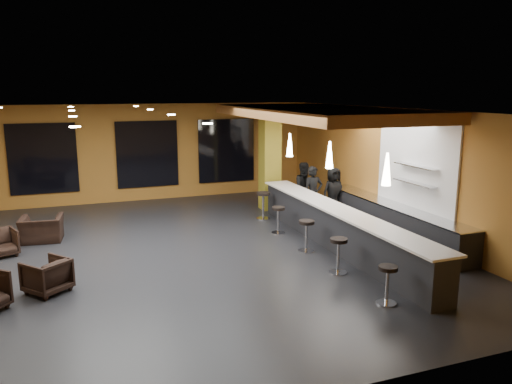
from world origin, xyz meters
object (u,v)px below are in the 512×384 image
object	(u,v)px
staff_a	(313,193)
staff_c	(333,193)
armchair_c	(0,243)
pendant_0	(387,169)
staff_b	(305,188)
bar_stool_2	(306,232)
pendant_2	(290,145)
prep_counter	(391,220)
armchair_d	(42,229)
bar_stool_3	(278,216)
bar_stool_4	(263,202)
bar_stool_0	(388,280)
armchair_b	(47,276)
bar_stool_1	(338,251)
bar_counter	(337,229)
pendant_1	(330,155)
column	(270,158)

from	to	relation	value
staff_a	staff_c	distance (m)	0.72
staff_a	armchair_c	world-z (taller)	staff_a
pendant_0	staff_b	distance (m)	5.82
staff_a	bar_stool_2	world-z (taller)	staff_a
pendant_0	pendant_2	bearing A→B (deg)	90.00
prep_counter	staff_a	bearing A→B (deg)	119.54
pendant_0	staff_a	xyz separation A→B (m)	(0.71, 4.77, -1.51)
armchair_d	bar_stool_3	world-z (taller)	bar_stool_3
staff_a	bar_stool_4	world-z (taller)	staff_a
pendant_0	armchair_c	bearing A→B (deg)	151.78
pendant_0	pendant_2	world-z (taller)	same
staff_a	bar_stool_0	xyz separation A→B (m)	(-1.52, -6.12, -0.36)
pendant_2	bar_stool_2	size ratio (longest dim) A/B	0.87
staff_b	armchair_b	bearing A→B (deg)	-155.25
armchair_c	bar_stool_1	size ratio (longest dim) A/B	0.91
staff_c	bar_stool_1	xyz separation A→B (m)	(-2.29, -4.39, -0.29)
pendant_2	staff_c	size ratio (longest dim) A/B	0.43
pendant_2	bar_counter	bearing A→B (deg)	-90.00
bar_stool_3	armchair_d	bearing A→B (deg)	166.47
pendant_0	bar_stool_4	bearing A→B (deg)	97.53
pendant_0	bar_stool_4	distance (m)	5.72
bar_stool_3	staff_a	bearing A→B (deg)	32.43
staff_c	bar_stool_0	bearing A→B (deg)	-115.70
bar_stool_0	bar_stool_2	world-z (taller)	bar_stool_2
pendant_1	staff_a	size ratio (longest dim) A/B	0.41
staff_c	armchair_d	size ratio (longest dim) A/B	1.53
pendant_1	pendant_2	distance (m)	2.50
column	pendant_2	xyz separation A→B (m)	(0.00, -1.60, 0.60)
bar_counter	staff_a	xyz separation A→B (m)	(0.71, 2.77, 0.34)
bar_counter	bar_stool_0	size ratio (longest dim) A/B	10.58
armchair_c	bar_stool_1	world-z (taller)	bar_stool_1
bar_counter	pendant_0	world-z (taller)	pendant_0
staff_b	column	bearing A→B (deg)	125.09
staff_c	armchair_d	bearing A→B (deg)	171.19
bar_stool_0	armchair_b	bearing A→B (deg)	154.87
pendant_2	bar_stool_3	bearing A→B (deg)	-125.39
pendant_0	armchair_d	size ratio (longest dim) A/B	0.67
bar_counter	staff_a	distance (m)	2.88
pendant_1	bar_stool_4	bearing A→B (deg)	103.87
bar_stool_4	pendant_1	bearing A→B (deg)	-76.13
armchair_c	staff_b	bearing A→B (deg)	-12.03
staff_a	armchair_d	distance (m)	7.86
column	staff_a	size ratio (longest dim) A/B	2.07
prep_counter	armchair_c	bearing A→B (deg)	169.82
armchair_d	bar_stool_0	size ratio (longest dim) A/B	1.39
staff_b	armchair_c	world-z (taller)	staff_b
bar_counter	staff_b	xyz separation A→B (m)	(0.82, 3.57, 0.35)
column	armchair_b	bearing A→B (deg)	-143.36
bar_stool_2	pendant_2	bearing A→B (deg)	74.03
bar_stool_0	bar_stool_3	world-z (taller)	bar_stool_3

